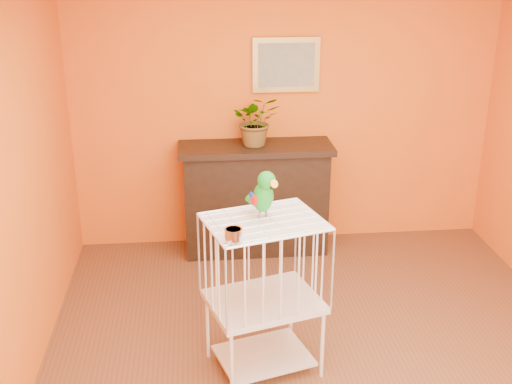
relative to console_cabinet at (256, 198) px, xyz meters
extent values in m
plane|color=brown|center=(0.30, -2.00, -0.53)|extent=(4.50, 4.50, 0.00)
plane|color=orange|center=(0.30, 0.25, 0.77)|extent=(4.00, 0.00, 4.00)
plane|color=orange|center=(-1.70, -2.00, 0.77)|extent=(0.00, 4.50, 4.50)
cube|color=black|center=(0.00, 0.00, -0.03)|extent=(1.33, 0.44, 1.00)
cube|color=black|center=(0.00, 0.00, 0.50)|extent=(1.42, 0.51, 0.06)
cube|color=black|center=(0.00, -0.20, -0.03)|extent=(0.93, 0.02, 0.50)
cube|color=#5F2E1B|center=(-0.28, -0.05, -0.14)|extent=(0.06, 0.20, 0.31)
cube|color=#394A25|center=(-0.19, -0.05, -0.14)|extent=(0.06, 0.20, 0.31)
cube|color=#5F2E1B|center=(-0.09, -0.05, -0.14)|extent=(0.06, 0.20, 0.31)
cube|color=#394A25|center=(0.02, -0.05, -0.14)|extent=(0.06, 0.20, 0.31)
cube|color=#5F2E1B|center=(0.14, -0.05, -0.14)|extent=(0.06, 0.20, 0.31)
imported|color=#26722D|center=(0.01, 0.00, 0.71)|extent=(0.42, 0.47, 0.36)
cube|color=#B28C3F|center=(0.30, 0.22, 1.22)|extent=(0.62, 0.03, 0.50)
cube|color=gray|center=(0.30, 0.20, 1.22)|extent=(0.52, 0.01, 0.40)
cube|color=white|center=(-0.12, -1.87, -0.44)|extent=(0.73, 0.63, 0.02)
cube|color=white|center=(-0.12, -1.87, 0.00)|extent=(0.85, 0.74, 0.04)
cube|color=white|center=(-0.12, -1.87, 0.59)|extent=(0.85, 0.74, 0.01)
cylinder|color=white|center=(-0.37, -2.20, -0.28)|extent=(0.03, 0.03, 0.50)
cylinder|color=white|center=(0.26, -2.02, -0.28)|extent=(0.03, 0.03, 0.50)
cylinder|color=white|center=(-0.51, -1.72, -0.28)|extent=(0.03, 0.03, 0.50)
cylinder|color=white|center=(0.12, -1.53, -0.28)|extent=(0.03, 0.03, 0.50)
cylinder|color=silver|center=(-0.34, -2.15, 0.64)|extent=(0.11, 0.11, 0.08)
cylinder|color=#59544C|center=(-0.15, -1.82, 0.61)|extent=(0.01, 0.01, 0.05)
cylinder|color=#59544C|center=(-0.10, -1.80, 0.61)|extent=(0.01, 0.01, 0.05)
ellipsoid|color=#0E9728|center=(-0.13, -1.81, 0.74)|extent=(0.20, 0.22, 0.24)
ellipsoid|color=#0E9728|center=(-0.11, -1.84, 0.86)|extent=(0.16, 0.16, 0.12)
cone|color=orange|center=(-0.08, -1.89, 0.85)|extent=(0.09, 0.09, 0.08)
cone|color=black|center=(-0.09, -1.88, 0.83)|extent=(0.04, 0.04, 0.03)
sphere|color=black|center=(-0.13, -1.88, 0.88)|extent=(0.02, 0.02, 0.02)
sphere|color=black|center=(-0.06, -1.84, 0.88)|extent=(0.02, 0.02, 0.02)
ellipsoid|color=#A50C0C|center=(-0.19, -1.84, 0.73)|extent=(0.06, 0.07, 0.08)
ellipsoid|color=navy|center=(-0.08, -1.77, 0.73)|extent=(0.06, 0.07, 0.08)
cone|color=#0E9728|center=(-0.17, -1.74, 0.66)|extent=(0.15, 0.18, 0.13)
camera|label=1|loc=(-0.54, -5.62, 2.26)|focal=45.00mm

